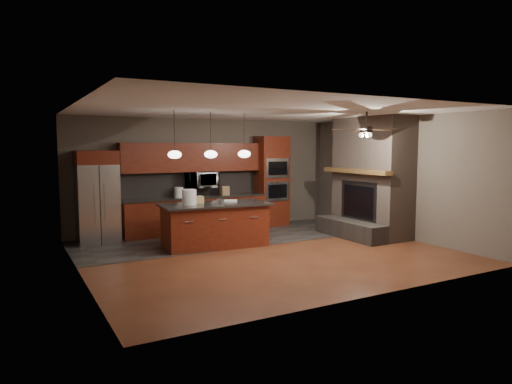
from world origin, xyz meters
TOP-DOWN VIEW (x-y plane):
  - ground at (0.00, 0.00)m, footprint 7.00×7.00m
  - ceiling at (0.00, 0.00)m, footprint 7.00×6.00m
  - back_wall at (0.00, 3.00)m, footprint 7.00×0.02m
  - right_wall at (3.50, 0.00)m, footprint 0.02×6.00m
  - left_wall at (-3.50, 0.00)m, footprint 0.02×6.00m
  - slate_tile_patch at (0.00, 1.80)m, footprint 7.00×2.40m
  - fireplace_column at (3.04, 0.40)m, footprint 1.30×2.10m
  - back_cabinetry at (-0.48, 2.74)m, footprint 3.59×0.64m
  - oven_tower at (1.70, 2.69)m, footprint 0.80×0.63m
  - microwave at (-0.27, 2.75)m, footprint 0.73×0.41m
  - refrigerator at (-2.78, 2.62)m, footprint 0.86×0.75m
  - kitchen_island at (-0.67, 1.03)m, footprint 2.34×1.18m
  - white_bucket at (-1.22, 1.10)m, footprint 0.32×0.32m
  - paint_can at (-0.61, 0.90)m, footprint 0.16×0.16m
  - paint_tray at (-0.29, 1.17)m, footprint 0.43×0.39m
  - cardboard_box at (-0.98, 1.25)m, footprint 0.24×0.18m
  - counter_bucket at (-0.89, 2.70)m, footprint 0.28×0.28m
  - counter_box at (0.30, 2.65)m, footprint 0.21×0.17m
  - pendant_left at (-1.65, 0.70)m, footprint 0.26×0.26m
  - pendant_center at (-0.90, 0.70)m, footprint 0.26×0.26m
  - pendant_right at (-0.15, 0.70)m, footprint 0.26×0.26m
  - ceiling_fan at (1.80, -0.80)m, footprint 1.27×1.33m

SIDE VIEW (x-z plane):
  - ground at x=0.00m, z-range 0.00..0.00m
  - slate_tile_patch at x=0.00m, z-range 0.00..0.01m
  - kitchen_island at x=-0.67m, z-range 0.00..0.92m
  - back_cabinetry at x=-0.48m, z-range -0.21..1.99m
  - paint_tray at x=-0.29m, z-range 0.92..0.96m
  - paint_can at x=-0.61m, z-range 0.92..1.02m
  - cardboard_box at x=-0.98m, z-range 0.92..1.07m
  - counter_box at x=0.30m, z-range 0.90..1.12m
  - refrigerator at x=-2.78m, z-range 0.00..2.03m
  - counter_bucket at x=-0.89m, z-range 0.90..1.14m
  - white_bucket at x=-1.22m, z-range 0.92..1.24m
  - oven_tower at x=1.70m, z-range 0.00..2.38m
  - fireplace_column at x=3.04m, z-range -0.10..2.70m
  - microwave at x=-0.27m, z-range 1.05..1.55m
  - back_wall at x=0.00m, z-range 0.00..2.80m
  - right_wall at x=3.50m, z-range 0.00..2.80m
  - left_wall at x=-3.50m, z-range 0.00..2.80m
  - pendant_left at x=-1.65m, z-range 1.51..2.42m
  - pendant_center at x=-0.90m, z-range 1.51..2.42m
  - pendant_right at x=-0.15m, z-range 1.51..2.42m
  - ceiling_fan at x=1.80m, z-range 2.25..2.66m
  - ceiling at x=0.00m, z-range 2.79..2.81m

